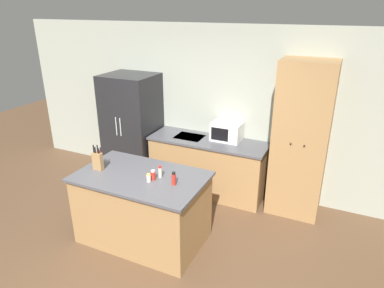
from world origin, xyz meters
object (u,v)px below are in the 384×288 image
at_px(knife_block, 98,161).
at_px(refrigerator, 132,128).
at_px(microwave, 227,131).
at_px(pantry_cabinet, 301,141).
at_px(spice_bottle_short_red, 174,179).
at_px(spice_bottle_green_herb, 153,175).
at_px(fire_extinguisher, 103,160).
at_px(spice_bottle_tall_dark, 149,178).
at_px(spice_bottle_amber_oil, 160,172).

bearing_deg(knife_block, refrigerator, 108.89).
bearing_deg(microwave, pantry_cabinet, -4.49).
distance_m(spice_bottle_short_red, spice_bottle_green_herb, 0.28).
height_order(microwave, knife_block, knife_block).
distance_m(spice_bottle_short_red, fire_extinguisher, 2.76).
bearing_deg(spice_bottle_green_herb, fire_extinguisher, 144.38).
distance_m(refrigerator, spice_bottle_green_herb, 1.94).
bearing_deg(refrigerator, fire_extinguisher, -176.05).
distance_m(microwave, spice_bottle_green_herb, 1.66).
bearing_deg(knife_block, spice_bottle_green_herb, 4.70).
xyz_separation_m(pantry_cabinet, spice_bottle_tall_dark, (-1.47, -1.61, -0.14)).
relative_size(knife_block, fire_extinguisher, 0.74).
bearing_deg(spice_bottle_amber_oil, pantry_cabinet, 46.12).
bearing_deg(refrigerator, pantry_cabinet, 1.86).
xyz_separation_m(microwave, fire_extinguisher, (-2.30, -0.22, -0.84)).
bearing_deg(pantry_cabinet, knife_block, -144.06).
height_order(refrigerator, pantry_cabinet, pantry_cabinet).
distance_m(refrigerator, fire_extinguisher, 0.98).
distance_m(microwave, fire_extinguisher, 2.46).
height_order(spice_bottle_tall_dark, spice_bottle_short_red, spice_bottle_short_red).
height_order(microwave, spice_bottle_green_herb, microwave).
relative_size(refrigerator, fire_extinguisher, 4.06).
relative_size(microwave, fire_extinguisher, 1.01).
relative_size(microwave, knife_block, 1.35).
relative_size(spice_bottle_tall_dark, spice_bottle_amber_oil, 0.67).
xyz_separation_m(pantry_cabinet, spice_bottle_green_herb, (-1.45, -1.54, -0.13)).
height_order(knife_block, spice_bottle_tall_dark, knife_block).
bearing_deg(spice_bottle_green_herb, spice_bottle_amber_oil, 60.58).
distance_m(pantry_cabinet, microwave, 1.11).
xyz_separation_m(microwave, spice_bottle_short_red, (-0.06, -1.63, -0.05)).
height_order(pantry_cabinet, spice_bottle_amber_oil, pantry_cabinet).
distance_m(pantry_cabinet, knife_block, 2.73).
xyz_separation_m(refrigerator, fire_extinguisher, (-0.68, -0.05, -0.71)).
xyz_separation_m(refrigerator, spice_bottle_short_red, (1.56, -1.46, 0.08)).
bearing_deg(spice_bottle_amber_oil, refrigerator, 134.19).
bearing_deg(spice_bottle_short_red, spice_bottle_amber_oil, 158.48).
xyz_separation_m(pantry_cabinet, spice_bottle_short_red, (-1.17, -1.55, -0.11)).
height_order(spice_bottle_short_red, fire_extinguisher, spice_bottle_short_red).
bearing_deg(fire_extinguisher, pantry_cabinet, 2.28).
height_order(refrigerator, microwave, refrigerator).
bearing_deg(spice_bottle_short_red, knife_block, -176.95).
bearing_deg(spice_bottle_short_red, spice_bottle_tall_dark, -168.75).
bearing_deg(microwave, knife_block, -123.12).
bearing_deg(pantry_cabinet, spice_bottle_tall_dark, -132.40).
relative_size(spice_bottle_amber_oil, spice_bottle_green_herb, 1.23).
bearing_deg(refrigerator, microwave, 6.19).
bearing_deg(spice_bottle_tall_dark, pantry_cabinet, 47.60).
xyz_separation_m(spice_bottle_short_red, spice_bottle_amber_oil, (-0.23, 0.09, -0.00)).
relative_size(pantry_cabinet, fire_extinguisher, 4.94).
bearing_deg(spice_bottle_short_red, refrigerator, 136.95).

